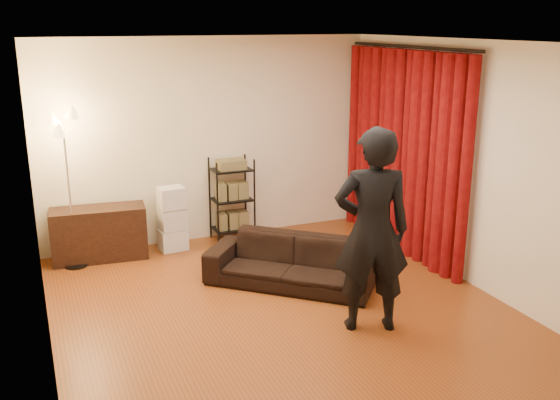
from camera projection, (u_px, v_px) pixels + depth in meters
name	position (u px, v px, depth m)	size (l,w,h in m)	color
floor	(282.00, 310.00, 6.45)	(5.00, 5.00, 0.00)	brown
ceiling	(283.00, 42.00, 5.70)	(5.00, 5.00, 0.00)	white
wall_back	(209.00, 140.00, 8.29)	(5.00, 5.00, 0.00)	#EEE3C7
wall_front	(440.00, 279.00, 3.86)	(5.00, 5.00, 0.00)	#EEE3C7
wall_left	(36.00, 211.00, 5.24)	(5.00, 5.00, 0.00)	#EEE3C7
wall_right	(469.00, 164.00, 6.91)	(5.00, 5.00, 0.00)	#EEE3C7
curtain_rod	(410.00, 47.00, 7.53)	(0.04, 0.04, 2.65)	black
curtain	(403.00, 153.00, 7.88)	(0.22, 2.65, 2.55)	maroon
sofa	(290.00, 262.00, 7.01)	(1.87, 0.73, 0.54)	black
person	(372.00, 231.00, 5.84)	(0.72, 0.48, 1.98)	black
media_cabinet	(99.00, 234.00, 7.76)	(1.14, 0.43, 0.67)	black
storage_boxes	(172.00, 219.00, 8.04)	(0.34, 0.27, 0.85)	silver
wire_shelf	(232.00, 199.00, 8.39)	(0.51, 0.36, 1.13)	black
floor_lamp	(69.00, 191.00, 7.35)	(0.34, 0.34, 1.90)	silver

